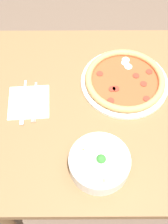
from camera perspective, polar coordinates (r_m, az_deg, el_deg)
ground_plane at (r=1.84m, az=4.47°, el=-12.20°), size 8.00×8.00×0.00m
dining_table at (r=1.28m, az=6.29°, el=-1.93°), size 1.06×0.82×0.75m
pizza at (r=1.23m, az=7.46°, el=5.76°), size 0.34×0.34×0.04m
bowl at (r=1.01m, az=2.80°, el=-9.24°), size 0.20×0.20×0.08m
napkin at (r=1.19m, az=-10.06°, el=1.78°), size 0.16×0.16×0.00m
fork at (r=1.18m, az=-8.99°, el=1.98°), size 0.02×0.18×0.00m
knife at (r=1.20m, az=-10.95°, el=2.22°), size 0.02×0.20×0.01m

